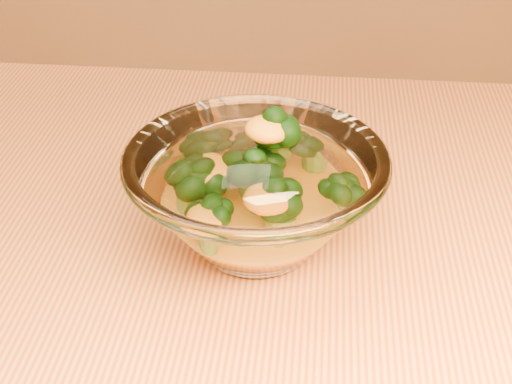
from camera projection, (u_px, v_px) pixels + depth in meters
glass_bowl at (256, 197)px, 0.52m from camera, size 0.19×0.19×0.09m
cheese_sauce at (256, 216)px, 0.54m from camera, size 0.10×0.10×0.03m
broccoli_heap at (253, 176)px, 0.52m from camera, size 0.13×0.12×0.08m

